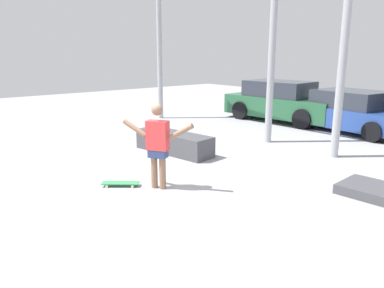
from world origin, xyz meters
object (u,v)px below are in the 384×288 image
at_px(skateboard, 121,183).
at_px(grind_box, 174,143).
at_px(parked_car_green, 281,102).
at_px(parked_car_blue, 353,112).
at_px(skateboarder, 158,143).

height_order(skateboard, grind_box, grind_box).
height_order(skateboard, parked_car_green, parked_car_green).
distance_m(parked_car_green, parked_car_blue, 2.79).
distance_m(skateboarder, grind_box, 2.76).
xyz_separation_m(skateboard, parked_car_green, (-2.50, 8.45, 0.67)).
height_order(parked_car_green, parked_car_blue, parked_car_green).
xyz_separation_m(skateboard, parked_car_blue, (0.28, 8.62, 0.59)).
bearing_deg(parked_car_green, grind_box, -83.06).
bearing_deg(grind_box, parked_car_blue, 75.15).
bearing_deg(skateboarder, parked_car_green, 80.87).
xyz_separation_m(parked_car_green, parked_car_blue, (2.79, 0.17, -0.08)).
xyz_separation_m(grind_box, parked_car_blue, (1.65, 6.24, 0.39)).
relative_size(skateboarder, skateboard, 2.37).
bearing_deg(skateboard, skateboarder, -6.34).
height_order(skateboarder, parked_car_blue, skateboarder).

